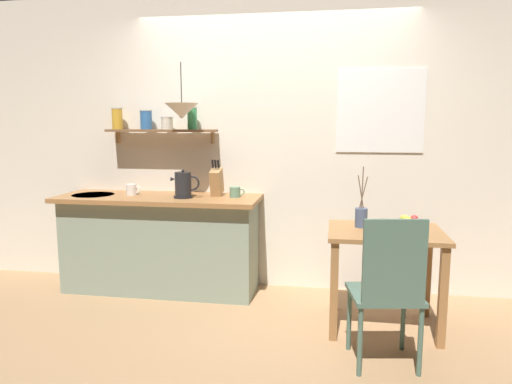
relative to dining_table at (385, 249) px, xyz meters
name	(u,v)px	position (x,y,z in m)	size (l,w,h in m)	color
ground_plane	(263,309)	(-0.94, 0.18, -0.61)	(14.00, 14.00, 0.00)	#A87F56
back_wall	(296,143)	(-0.74, 0.83, 0.74)	(6.80, 0.11, 2.70)	silver
kitchen_counter	(161,243)	(-1.94, 0.50, -0.16)	(1.83, 0.63, 0.88)	gray
wall_shelf	(156,124)	(-2.02, 0.67, 0.92)	(1.03, 0.20, 0.34)	brown
dining_table	(385,249)	(0.00, 0.00, 0.00)	(0.83, 0.66, 0.75)	#9E6B3D
dining_chair_near	(388,286)	(-0.04, -0.63, -0.06)	(0.49, 0.46, 0.98)	#4C6B5B
fruit_bowl	(409,224)	(0.17, 0.00, 0.19)	(0.21, 0.21, 0.12)	slate
twig_vase	(361,217)	(-0.17, 0.08, 0.22)	(0.09, 0.09, 0.46)	#475675
electric_kettle	(184,185)	(-1.69, 0.42, 0.39)	(0.26, 0.17, 0.25)	black
knife_block	(217,182)	(-1.42, 0.56, 0.41)	(0.09, 0.20, 0.33)	tan
coffee_mug_by_sink	(132,190)	(-2.20, 0.49, 0.33)	(0.14, 0.09, 0.10)	white
coffee_mug_spare	(235,192)	(-1.25, 0.52, 0.32)	(0.14, 0.10, 0.09)	slate
pendant_lamp	(182,111)	(-1.70, 0.45, 1.03)	(0.29, 0.29, 0.48)	black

